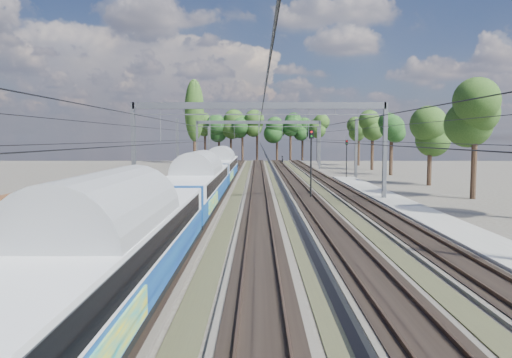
{
  "coord_description": "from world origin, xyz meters",
  "views": [
    {
      "loc": [
        -0.13,
        -15.61,
        5.76
      ],
      "look_at": [
        -0.25,
        20.39,
        2.8
      ],
      "focal_mm": 35.0,
      "sensor_mm": 36.0,
      "label": 1
    }
  ],
  "objects_px": {
    "emu_train": "(197,180)",
    "signal_far": "(347,154)",
    "signal_near": "(311,156)",
    "worker": "(282,160)",
    "freight_boxcar": "(2,245)"
  },
  "relations": [
    {
      "from": "signal_near",
      "to": "freight_boxcar",
      "type": "bearing_deg",
      "value": -135.29
    },
    {
      "from": "worker",
      "to": "signal_far",
      "type": "height_order",
      "value": "signal_far"
    },
    {
      "from": "freight_boxcar",
      "to": "worker",
      "type": "bearing_deg",
      "value": 81.23
    },
    {
      "from": "emu_train",
      "to": "signal_far",
      "type": "bearing_deg",
      "value": 63.38
    },
    {
      "from": "worker",
      "to": "emu_train",
      "type": "bearing_deg",
      "value": 163.62
    },
    {
      "from": "emu_train",
      "to": "freight_boxcar",
      "type": "height_order",
      "value": "emu_train"
    },
    {
      "from": "emu_train",
      "to": "signal_near",
      "type": "height_order",
      "value": "signal_near"
    },
    {
      "from": "freight_boxcar",
      "to": "emu_train",
      "type": "bearing_deg",
      "value": 76.63
    },
    {
      "from": "emu_train",
      "to": "worker",
      "type": "bearing_deg",
      "value": 82.43
    },
    {
      "from": "emu_train",
      "to": "freight_boxcar",
      "type": "xyz_separation_m",
      "value": [
        -4.5,
        -18.94,
        -0.69
      ]
    },
    {
      "from": "emu_train",
      "to": "worker",
      "type": "height_order",
      "value": "emu_train"
    },
    {
      "from": "worker",
      "to": "signal_far",
      "type": "distance_m",
      "value": 41.31
    },
    {
      "from": "signal_far",
      "to": "worker",
      "type": "bearing_deg",
      "value": 117.95
    },
    {
      "from": "worker",
      "to": "signal_far",
      "type": "xyz_separation_m",
      "value": [
        6.9,
        -40.65,
        2.54
      ]
    },
    {
      "from": "emu_train",
      "to": "signal_far",
      "type": "height_order",
      "value": "signal_far"
    }
  ]
}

